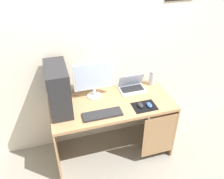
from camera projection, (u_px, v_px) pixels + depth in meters
name	position (u px, v px, depth m)	size (l,w,h in m)	color
ground_plane	(112.00, 149.00, 3.07)	(8.00, 8.00, 0.00)	gray
wall_back	(103.00, 46.00, 2.64)	(4.00, 0.05, 2.60)	beige
desk	(114.00, 114.00, 2.73)	(1.39, 0.64, 0.76)	#A37A51
pc_tower	(58.00, 89.00, 2.42)	(0.22, 0.46, 0.51)	#232326
monitor	(94.00, 78.00, 2.62)	(0.45, 0.17, 0.45)	white
laptop	(132.00, 87.00, 2.86)	(0.32, 0.22, 0.20)	#B7BCC6
speaker	(152.00, 78.00, 2.93)	(0.07, 0.07, 0.19)	#B7BCC6
keyboard	(102.00, 114.00, 2.46)	(0.42, 0.14, 0.02)	#232326
mousepad	(144.00, 106.00, 2.59)	(0.26, 0.20, 0.01)	black
mouse_left	(140.00, 105.00, 2.58)	(0.06, 0.10, 0.03)	#232326
mouse_right	(149.00, 105.00, 2.58)	(0.06, 0.10, 0.03)	#2D51B2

